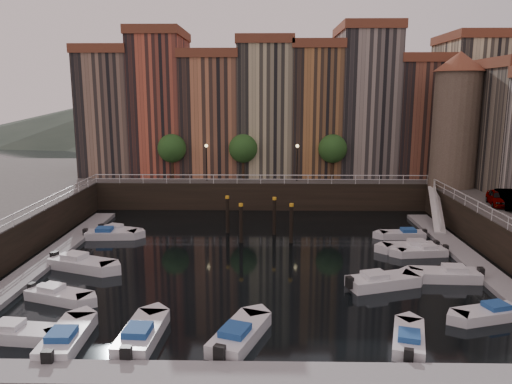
{
  "coord_description": "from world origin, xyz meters",
  "views": [
    {
      "loc": [
        0.5,
        -37.38,
        12.7
      ],
      "look_at": [
        -0.28,
        4.0,
        4.46
      ],
      "focal_mm": 35.0,
      "sensor_mm": 36.0,
      "label": 1
    }
  ],
  "objects_px": {
    "car_b": "(510,200)",
    "boat_left_2": "(81,263)",
    "corner_tower": "(456,118)",
    "mooring_pilings": "(258,220)",
    "car_a": "(499,199)",
    "gangway": "(436,206)",
    "boat_left_0": "(18,333)",
    "boat_left_1": "(58,295)"
  },
  "relations": [
    {
      "from": "car_b",
      "to": "boat_left_2",
      "type": "bearing_deg",
      "value": -163.72
    },
    {
      "from": "corner_tower",
      "to": "mooring_pilings",
      "type": "distance_m",
      "value": 23.67
    },
    {
      "from": "car_b",
      "to": "corner_tower",
      "type": "bearing_deg",
      "value": 101.75
    },
    {
      "from": "car_a",
      "to": "car_b",
      "type": "height_order",
      "value": "car_b"
    },
    {
      "from": "gangway",
      "to": "boat_left_0",
      "type": "height_order",
      "value": "gangway"
    },
    {
      "from": "boat_left_0",
      "to": "boat_left_1",
      "type": "distance_m",
      "value": 5.01
    },
    {
      "from": "corner_tower",
      "to": "car_a",
      "type": "bearing_deg",
      "value": -85.34
    },
    {
      "from": "mooring_pilings",
      "to": "boat_left_2",
      "type": "distance_m",
      "value": 15.33
    },
    {
      "from": "mooring_pilings",
      "to": "boat_left_1",
      "type": "bearing_deg",
      "value": -131.59
    },
    {
      "from": "boat_left_0",
      "to": "boat_left_1",
      "type": "height_order",
      "value": "boat_left_0"
    },
    {
      "from": "gangway",
      "to": "car_a",
      "type": "relative_size",
      "value": 2.09
    },
    {
      "from": "corner_tower",
      "to": "boat_left_1",
      "type": "xyz_separation_m",
      "value": [
        -32.4,
        -22.93,
        -9.85
      ]
    },
    {
      "from": "gangway",
      "to": "mooring_pilings",
      "type": "xyz_separation_m",
      "value": [
        -17.22,
        -4.59,
        -0.27
      ]
    },
    {
      "from": "boat_left_0",
      "to": "boat_left_2",
      "type": "distance_m",
      "value": 10.67
    },
    {
      "from": "mooring_pilings",
      "to": "corner_tower",
      "type": "bearing_deg",
      "value": 24.31
    },
    {
      "from": "car_a",
      "to": "car_b",
      "type": "relative_size",
      "value": 0.86
    },
    {
      "from": "boat_left_1",
      "to": "boat_left_2",
      "type": "relative_size",
      "value": 0.84
    },
    {
      "from": "boat_left_2",
      "to": "boat_left_0",
      "type": "bearing_deg",
      "value": -66.44
    },
    {
      "from": "car_b",
      "to": "car_a",
      "type": "bearing_deg",
      "value": 125.43
    },
    {
      "from": "corner_tower",
      "to": "car_a",
      "type": "distance_m",
      "value": 11.35
    },
    {
      "from": "boat_left_0",
      "to": "boat_left_1",
      "type": "bearing_deg",
      "value": 95.19
    },
    {
      "from": "boat_left_1",
      "to": "gangway",
      "type": "bearing_deg",
      "value": 51.58
    },
    {
      "from": "corner_tower",
      "to": "boat_left_2",
      "type": "relative_size",
      "value": 2.58
    },
    {
      "from": "gangway",
      "to": "corner_tower",
      "type": "bearing_deg",
      "value": 57.2
    },
    {
      "from": "boat_left_1",
      "to": "boat_left_2",
      "type": "xyz_separation_m",
      "value": [
        -0.62,
        5.65,
        0.07
      ]
    },
    {
      "from": "boat_left_0",
      "to": "car_a",
      "type": "relative_size",
      "value": 1.14
    },
    {
      "from": "gangway",
      "to": "boat_left_1",
      "type": "bearing_deg",
      "value": -148.01
    },
    {
      "from": "corner_tower",
      "to": "gangway",
      "type": "distance_m",
      "value": 9.86
    },
    {
      "from": "boat_left_2",
      "to": "car_b",
      "type": "relative_size",
      "value": 1.16
    },
    {
      "from": "gangway",
      "to": "car_a",
      "type": "distance_m",
      "value": 6.26
    },
    {
      "from": "gangway",
      "to": "boat_left_1",
      "type": "xyz_separation_m",
      "value": [
        -29.5,
        -18.43,
        -1.58
      ]
    },
    {
      "from": "mooring_pilings",
      "to": "boat_left_0",
      "type": "bearing_deg",
      "value": -123.2
    },
    {
      "from": "boat_left_1",
      "to": "corner_tower",
      "type": "bearing_deg",
      "value": 54.87
    },
    {
      "from": "gangway",
      "to": "car_b",
      "type": "bearing_deg",
      "value": -53.48
    },
    {
      "from": "corner_tower",
      "to": "boat_left_1",
      "type": "height_order",
      "value": "corner_tower"
    },
    {
      "from": "gangway",
      "to": "mooring_pilings",
      "type": "relative_size",
      "value": 1.37
    },
    {
      "from": "corner_tower",
      "to": "mooring_pilings",
      "type": "bearing_deg",
      "value": -155.69
    },
    {
      "from": "boat_left_0",
      "to": "corner_tower",
      "type": "bearing_deg",
      "value": 46.48
    },
    {
      "from": "boat_left_2",
      "to": "car_a",
      "type": "height_order",
      "value": "car_a"
    },
    {
      "from": "boat_left_1",
      "to": "boat_left_2",
      "type": "bearing_deg",
      "value": 115.83
    },
    {
      "from": "car_a",
      "to": "boat_left_2",
      "type": "bearing_deg",
      "value": -154.23
    },
    {
      "from": "mooring_pilings",
      "to": "car_b",
      "type": "distance_m",
      "value": 21.53
    }
  ]
}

